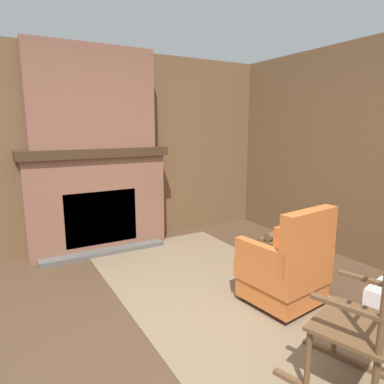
# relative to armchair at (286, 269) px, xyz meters

# --- Properties ---
(ground_plane) EXTENTS (14.00, 14.00, 0.00)m
(ground_plane) POSITION_rel_armchair_xyz_m (0.12, -1.06, -0.35)
(ground_plane) COLOR #4C3523
(wood_panel_wall_left) EXTENTS (0.06, 5.76, 2.58)m
(wood_panel_wall_left) POSITION_rel_armchair_xyz_m (-2.50, -1.06, 0.94)
(wood_panel_wall_left) COLOR brown
(wood_panel_wall_left) RESTS_ON ground
(fireplace_hearth) EXTENTS (0.55, 1.83, 1.33)m
(fireplace_hearth) POSITION_rel_armchair_xyz_m (-2.29, -1.06, 0.31)
(fireplace_hearth) COLOR brown
(fireplace_hearth) RESTS_ON ground
(chimney_breast) EXTENTS (0.30, 1.53, 1.22)m
(chimney_breast) POSITION_rel_armchair_xyz_m (-2.30, -1.06, 1.59)
(chimney_breast) COLOR brown
(chimney_breast) RESTS_ON fireplace_hearth
(area_rug) EXTENTS (3.40, 1.77, 0.01)m
(area_rug) POSITION_rel_armchair_xyz_m (-0.52, -0.39, -0.35)
(area_rug) COLOR #7A664C
(area_rug) RESTS_ON ground
(armchair) EXTENTS (0.69, 0.69, 0.94)m
(armchair) POSITION_rel_armchair_xyz_m (0.00, 0.00, 0.00)
(armchair) COLOR #C6662D
(armchair) RESTS_ON ground
(rocking_chair) EXTENTS (0.91, 0.69, 1.23)m
(rocking_chair) POSITION_rel_armchair_xyz_m (0.97, -0.36, 0.07)
(rocking_chair) COLOR brown
(rocking_chair) RESTS_ON ground
(firewood_stack) EXTENTS (0.42, 0.45, 0.22)m
(firewood_stack) POSITION_rel_armchair_xyz_m (-1.22, 1.05, -0.27)
(firewood_stack) COLOR brown
(firewood_stack) RESTS_ON ground
(oil_lamp_vase) EXTENTS (0.12, 0.12, 0.32)m
(oil_lamp_vase) POSITION_rel_armchair_xyz_m (-2.33, -1.47, 1.09)
(oil_lamp_vase) COLOR #47708E
(oil_lamp_vase) RESTS_ON fireplace_hearth
(storage_case) EXTENTS (0.13, 0.24, 0.16)m
(storage_case) POSITION_rel_armchair_xyz_m (-2.33, -0.88, 1.06)
(storage_case) COLOR gray
(storage_case) RESTS_ON fireplace_hearth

